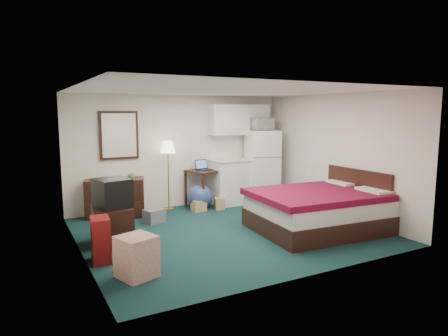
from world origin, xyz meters
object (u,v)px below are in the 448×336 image
tv_stand (113,225)px  kitchen_counter (231,182)px  fridge (262,166)px  bed (318,211)px  desk (204,188)px  floor_lamp (168,176)px  suitcase (101,240)px  dresser (115,198)px

tv_stand → kitchen_counter: bearing=33.2°
fridge → bed: (-0.42, -2.46, -0.50)m
fridge → bed: 2.55m
desk → bed: bearing=-85.3°
fridge → bed: size_ratio=0.77×
desk → kitchen_counter: 0.68m
kitchen_counter → tv_stand: bearing=-153.2°
floor_lamp → tv_stand: floor_lamp is taller
desk → tv_stand: size_ratio=1.27×
bed → suitcase: (-3.78, 0.26, -0.03)m
kitchen_counter → bed: size_ratio=0.46×
floor_lamp → tv_stand: 2.40m
bed → tv_stand: 3.59m
kitchen_counter → suitcase: size_ratio=1.56×
bed → desk: bearing=115.5°
suitcase → fridge: bearing=33.9°
fridge → suitcase: (-4.20, -2.20, -0.53)m
bed → tv_stand: bearing=168.0°
dresser → fridge: 3.47m
kitchen_counter → bed: (0.35, -2.62, -0.15)m
floor_lamp → kitchen_counter: bearing=-4.6°
dresser → floor_lamp: size_ratio=0.76×
fridge → tv_stand: fridge is taller
kitchen_counter → floor_lamp: bearing=174.7°
bed → tv_stand: size_ratio=3.36×
dresser → fridge: (3.43, -0.22, 0.46)m
bed → suitcase: 3.79m
floor_lamp → fridge: fridge is taller
kitchen_counter → tv_stand: kitchen_counter is taller
bed → tv_stand: bed is taller
kitchen_counter → fridge: fridge is taller
dresser → desk: size_ratio=1.38×
desk → bed: (1.02, -2.64, -0.06)m
dresser → desk: (1.99, -0.05, 0.02)m
kitchen_counter → suitcase: 4.17m
dresser → floor_lamp: floor_lamp is taller
floor_lamp → fridge: (2.26, -0.28, 0.10)m
fridge → suitcase: size_ratio=2.62×
floor_lamp → bed: 3.32m
bed → fridge: bearing=84.7°
floor_lamp → desk: 0.89m
desk → kitchen_counter: bearing=-18.1°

